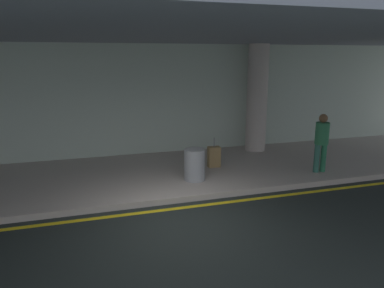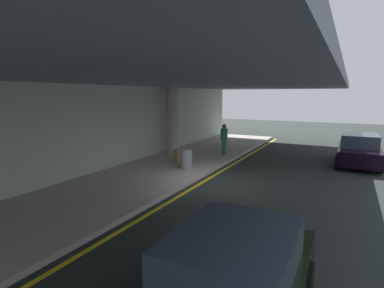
{
  "view_description": "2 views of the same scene",
  "coord_description": "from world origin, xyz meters",
  "views": [
    {
      "loc": [
        -1.79,
        -6.76,
        3.4
      ],
      "look_at": [
        0.7,
        1.41,
        1.32
      ],
      "focal_mm": 33.94,
      "sensor_mm": 36.0,
      "label": 1
    },
    {
      "loc": [
        -10.57,
        -4.21,
        3.4
      ],
      "look_at": [
        0.66,
        1.61,
        1.34
      ],
      "focal_mm": 28.51,
      "sensor_mm": 36.0,
      "label": 2
    }
  ],
  "objects": [
    {
      "name": "support_column_left_mid",
      "position": [
        4.0,
        4.56,
        1.97
      ],
      "size": [
        0.7,
        0.7,
        3.65
      ],
      "primitive_type": "cylinder",
      "color": "#B1A49D",
      "rests_on": "sidewalk"
    },
    {
      "name": "sidewalk",
      "position": [
        0.0,
        3.1,
        0.07
      ],
      "size": [
        26.0,
        4.2,
        0.15
      ],
      "primitive_type": "cube",
      "color": "#B6AAA1",
      "rests_on": "ground"
    },
    {
      "name": "traveler_with_luggage",
      "position": [
        4.63,
        1.73,
        1.11
      ],
      "size": [
        0.38,
        0.38,
        1.68
      ],
      "rotation": [
        0.0,
        0.0,
        1.44
      ],
      "color": "#2B5D4F",
      "rests_on": "sidewalk"
    },
    {
      "name": "suitcase_upright_primary",
      "position": [
        1.89,
        3.05,
        0.46
      ],
      "size": [
        0.36,
        0.22,
        0.9
      ],
      "rotation": [
        0.0,
        0.0,
        0.03
      ],
      "color": "olive",
      "rests_on": "sidewalk"
    },
    {
      "name": "ground_plane",
      "position": [
        0.0,
        0.0,
        0.0
      ],
      "size": [
        60.0,
        60.0,
        0.0
      ],
      "primitive_type": "plane",
      "color": "#232927"
    },
    {
      "name": "terminal_back_wall",
      "position": [
        0.0,
        5.35,
        1.9
      ],
      "size": [
        26.0,
        0.3,
        3.8
      ],
      "primitive_type": "cube",
      "color": "#ADBCAD",
      "rests_on": "ground"
    },
    {
      "name": "lane_stripe_yellow",
      "position": [
        0.0,
        0.72,
        0.0
      ],
      "size": [
        26.0,
        0.14,
        0.01
      ],
      "primitive_type": "cube",
      "color": "yellow",
      "rests_on": "ground"
    },
    {
      "name": "ceiling_overhang",
      "position": [
        0.0,
        2.6,
        3.95
      ],
      "size": [
        28.0,
        13.2,
        0.3
      ],
      "primitive_type": "cube",
      "color": "slate",
      "rests_on": "support_column_far_left"
    },
    {
      "name": "trash_bin_steel",
      "position": [
        0.98,
        2.1,
        0.57
      ],
      "size": [
        0.56,
        0.56,
        0.85
      ],
      "primitive_type": "cylinder",
      "color": "gray",
      "rests_on": "sidewalk"
    }
  ]
}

